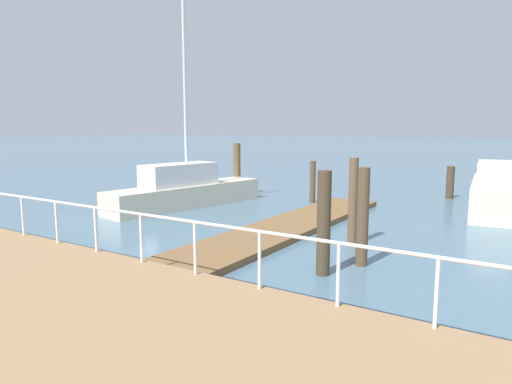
# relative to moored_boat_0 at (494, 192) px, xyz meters

# --- Properties ---
(ground_plane) EXTENTS (300.00, 300.00, 0.00)m
(ground_plane) POSITION_rel_moored_boat_0_xyz_m (-9.73, 15.01, -0.79)
(ground_plane) COLOR slate
(floating_dock) EXTENTS (12.27, 2.00, 0.18)m
(floating_dock) POSITION_rel_moored_boat_0_xyz_m (-7.09, 5.28, -0.70)
(floating_dock) COLOR brown
(floating_dock) RESTS_ON ground_plane
(boardwalk_railing) EXTENTS (0.06, 25.43, 1.08)m
(boardwalk_railing) POSITION_rel_moored_boat_0_xyz_m (-12.88, 1.83, 0.44)
(boardwalk_railing) COLOR white
(boardwalk_railing) RESTS_ON boardwalk
(dock_piling_0) EXTENTS (0.34, 0.34, 2.52)m
(dock_piling_0) POSITION_rel_moored_boat_0_xyz_m (-1.69, 10.92, 0.47)
(dock_piling_0) COLOR brown
(dock_piling_0) RESTS_ON ground_plane
(dock_piling_1) EXTENTS (0.25, 0.25, 1.83)m
(dock_piling_1) POSITION_rel_moored_boat_0_xyz_m (-1.63, 6.92, 0.12)
(dock_piling_1) COLOR brown
(dock_piling_1) RESTS_ON ground_plane
(dock_piling_2) EXTENTS (0.34, 0.34, 1.50)m
(dock_piling_2) POSITION_rel_moored_boat_0_xyz_m (2.80, 2.05, -0.04)
(dock_piling_2) COLOR #473826
(dock_piling_2) RESTS_ON ground_plane
(dock_piling_3) EXTENTS (0.28, 0.28, 2.35)m
(dock_piling_3) POSITION_rel_moored_boat_0_xyz_m (-9.31, 1.95, 0.39)
(dock_piling_3) COLOR brown
(dock_piling_3) RESTS_ON ground_plane
(dock_piling_4) EXTENTS (0.31, 0.31, 2.34)m
(dock_piling_4) POSITION_rel_moored_boat_0_xyz_m (-10.44, 2.44, 0.38)
(dock_piling_4) COLOR #473826
(dock_piling_4) RESTS_ON ground_plane
(dock_piling_5) EXTENTS (0.25, 0.25, 2.45)m
(dock_piling_5) POSITION_rel_moored_boat_0_xyz_m (-7.61, 2.83, 0.44)
(dock_piling_5) COLOR brown
(dock_piling_5) RESTS_ON ground_plane
(moored_boat_0) EXTENTS (6.24, 2.13, 1.98)m
(moored_boat_0) POSITION_rel_moored_boat_0_xyz_m (0.00, 0.00, 0.00)
(moored_boat_0) COLOR beige
(moored_boat_0) RESTS_ON ground_plane
(moored_boat_1) EXTENTS (7.38, 2.60, 8.25)m
(moored_boat_1) POSITION_rel_moored_boat_0_xyz_m (-5.49, 10.87, -0.07)
(moored_boat_1) COLOR beige
(moored_boat_1) RESTS_ON ground_plane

